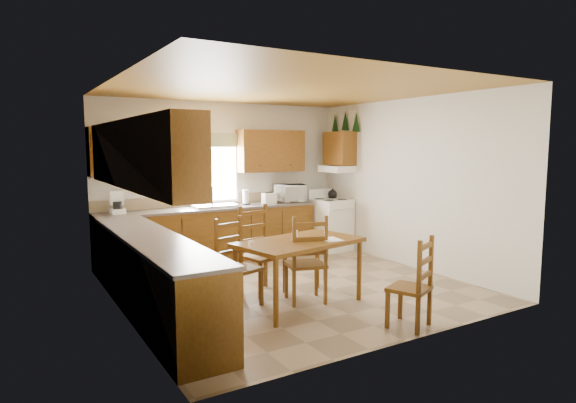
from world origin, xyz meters
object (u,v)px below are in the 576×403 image
microwave (289,193)px  chair_near_right (409,282)px  chair_far_left (239,263)px  chair_near_left (306,258)px  dining_table (299,273)px  chair_far_right (263,250)px  stove (330,225)px

microwave → chair_near_right: size_ratio=0.54×
microwave → chair_far_left: size_ratio=0.50×
chair_near_left → dining_table: bearing=45.5°
microwave → dining_table: size_ratio=0.35×
chair_far_left → chair_far_right: chair_far_right is taller
chair_near_left → chair_far_left: size_ratio=1.03×
dining_table → chair_far_right: 0.70m
chair_near_right → chair_near_left: bearing=-93.1°
stove → chair_near_left: (-2.05, -2.30, 0.08)m
dining_table → chair_near_left: chair_near_left is taller
chair_far_right → chair_near_right: bearing=-79.2°
chair_near_left → chair_far_left: (-0.79, 0.26, -0.01)m
chair_near_right → chair_far_left: (-1.28, 1.56, 0.04)m
dining_table → chair_near_right: size_ratio=1.53×
chair_near_left → chair_far_left: bearing=-1.6°
microwave → chair_near_right: (-0.86, -3.91, -0.59)m
microwave → chair_near_right: 4.05m
stove → chair_far_left: bearing=-149.9°
chair_near_right → chair_far_right: size_ratio=0.86×
microwave → chair_far_right: (-1.64, -2.03, -0.51)m
stove → dining_table: 3.24m
chair_near_left → chair_far_right: bearing=-47.0°
stove → chair_near_left: 3.08m
chair_near_right → chair_far_right: 2.04m
stove → microwave: bearing=150.4°
chair_far_left → chair_far_right: (0.50, 0.33, 0.04)m
chair_near_right → chair_far_right: chair_far_right is taller
stove → microwave: (-0.71, 0.32, 0.61)m
chair_far_left → stove: bearing=18.5°
microwave → chair_far_left: bearing=-111.8°
dining_table → chair_far_right: (-0.15, 0.66, 0.17)m
microwave → stove: bearing=-3.6°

